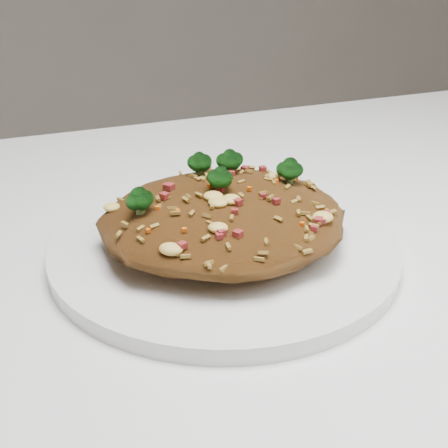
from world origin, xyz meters
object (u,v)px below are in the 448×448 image
at_px(fried_rice, 224,209).
at_px(plate, 224,247).
at_px(dining_table, 326,337).
at_px(fork, 268,200).

bearing_deg(fried_rice, plate, -98.53).
bearing_deg(plate, fried_rice, 81.47).
distance_m(dining_table, plate, 0.14).
relative_size(plate, fork, 2.29).
bearing_deg(dining_table, fork, 105.70).
bearing_deg(plate, fork, 41.11).
bearing_deg(plate, dining_table, -17.67).
bearing_deg(fork, dining_table, -30.43).
height_order(dining_table, fork, fork).
distance_m(dining_table, fried_rice, 0.16).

